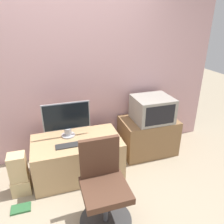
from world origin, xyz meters
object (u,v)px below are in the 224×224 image
cardboard_box_lower (22,185)px  keyboard (71,145)px  book (21,208)px  main_monitor (67,119)px  office_chair (104,190)px  mouse (91,141)px  crt_tv (152,109)px

cardboard_box_lower → keyboard: bearing=2.2°
book → keyboard: bearing=25.9°
main_monitor → office_chair: size_ratio=0.67×
mouse → office_chair: (-0.04, -0.70, -0.16)m
office_chair → book: size_ratio=4.27×
office_chair → cardboard_box_lower: office_chair is taller
keyboard → mouse: (0.26, 0.00, 0.01)m
mouse → book: 1.09m
keyboard → book: size_ratio=1.79×
mouse → office_chair: bearing=-92.9°
book → office_chair: bearing=-24.2°
crt_tv → cardboard_box_lower: (-1.88, -0.31, -0.64)m
mouse → cardboard_box_lower: size_ratio=0.26×
crt_tv → book: (-1.89, -0.60, -0.73)m
main_monitor → book: (-0.64, -0.56, -0.76)m
crt_tv → cardboard_box_lower: crt_tv is taller
keyboard → crt_tv: size_ratio=0.69×
mouse → crt_tv: 1.05m
mouse → keyboard: bearing=-179.7°
crt_tv → main_monitor: bearing=-178.3°
keyboard → mouse: bearing=0.3°
mouse → crt_tv: bearing=16.2°
crt_tv → cardboard_box_lower: 2.01m
keyboard → cardboard_box_lower: (-0.64, -0.02, -0.43)m
mouse → book: mouse is taller
crt_tv → book: size_ratio=2.58×
keyboard → office_chair: bearing=-72.6°
cardboard_box_lower → book: cardboard_box_lower is taller
keyboard → main_monitor: bearing=90.5°
main_monitor → book: main_monitor is taller
office_chair → cardboard_box_lower: (-0.86, 0.68, -0.28)m
main_monitor → crt_tv: bearing=1.7°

